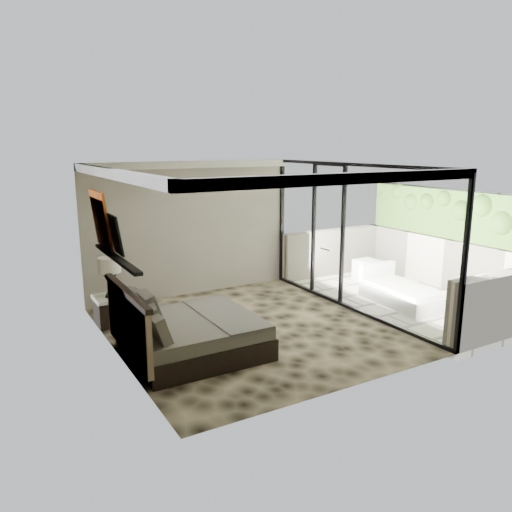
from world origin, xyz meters
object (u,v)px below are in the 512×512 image
nightstand (112,309)px  bed (187,333)px  ottoman (367,270)px  table_lamp (110,272)px  lounger (400,293)px

nightstand → bed: bearing=-82.1°
bed → ottoman: 5.57m
nightstand → table_lamp: size_ratio=0.81×
nightstand → lounger: lounger is taller
ottoman → nightstand: bearing=179.5°
lounger → nightstand: bearing=167.1°
nightstand → ottoman: (5.93, -0.06, -0.04)m
bed → lounger: (4.67, 0.18, -0.12)m
nightstand → table_lamp: 0.69m
nightstand → ottoman: size_ratio=1.15×
ottoman → lounger: size_ratio=0.28×
bed → ottoman: bearing=19.0°
bed → table_lamp: size_ratio=2.82×
bed → lounger: 4.68m
table_lamp → ottoman: size_ratio=1.42×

